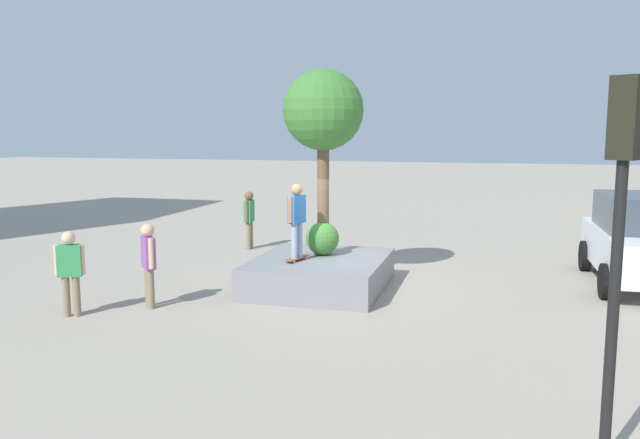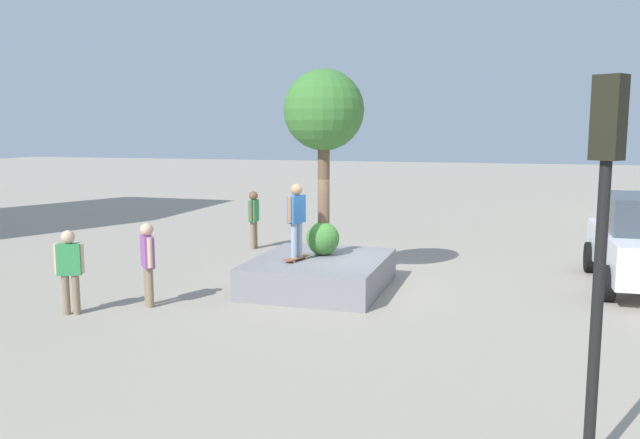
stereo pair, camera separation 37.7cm
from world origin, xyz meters
The scene contains 10 objects.
ground_plane centered at (0.00, 0.00, 0.00)m, with size 120.00×120.00×0.00m, color #9E9384.
planter_ledge centered at (0.20, -0.38, 0.35)m, with size 3.44×2.93×0.71m, color gray.
plaza_tree centered at (-0.28, -0.43, 4.03)m, with size 1.87×1.87×4.32m.
boxwood_shrub centered at (-0.20, -0.43, 1.10)m, with size 0.78×0.78×0.78m, color #3D7A33.
skateboard centered at (0.61, -0.80, 0.77)m, with size 0.83×0.41×0.07m.
skateboarder centered at (0.61, -0.80, 1.74)m, with size 0.54×0.33×1.67m.
traffic_light_corner centered at (6.99, 4.70, 2.87)m, with size 0.37×0.36×4.18m.
passerby_with_bag centered at (3.66, -4.49, 0.98)m, with size 0.36×0.53×1.69m.
bystander_watching centered at (2.68, -3.34, 1.01)m, with size 0.48×0.47×1.75m.
pedestrian_crossing centered at (-4.05, -3.79, 1.03)m, with size 0.60×0.28×1.78m.
Camera 2 is at (14.03, 3.79, 3.63)m, focal length 35.87 mm.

